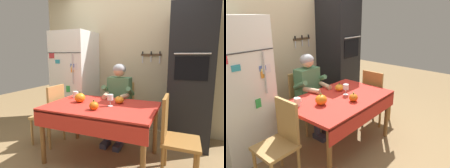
# 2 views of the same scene
# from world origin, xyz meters

# --- Properties ---
(ground_plane) EXTENTS (10.00, 10.00, 0.00)m
(ground_plane) POSITION_xyz_m (0.00, 0.00, 0.00)
(ground_plane) COLOR #93754C
(ground_plane) RESTS_ON ground
(back_wall_assembly) EXTENTS (3.70, 0.13, 2.60)m
(back_wall_assembly) POSITION_xyz_m (0.05, 1.35, 1.30)
(back_wall_assembly) COLOR #BCAD89
(back_wall_assembly) RESTS_ON ground
(refrigerator) EXTENTS (0.68, 0.71, 1.80)m
(refrigerator) POSITION_xyz_m (-0.95, 0.96, 0.90)
(refrigerator) COLOR white
(refrigerator) RESTS_ON ground
(wall_oven) EXTENTS (0.60, 0.64, 2.10)m
(wall_oven) POSITION_xyz_m (1.05, 1.00, 1.05)
(wall_oven) COLOR black
(wall_oven) RESTS_ON ground
(dining_table) EXTENTS (1.40, 0.90, 0.74)m
(dining_table) POSITION_xyz_m (0.00, 0.08, 0.66)
(dining_table) COLOR brown
(dining_table) RESTS_ON ground
(chair_behind_person) EXTENTS (0.40, 0.40, 0.93)m
(chair_behind_person) POSITION_xyz_m (0.02, 0.87, 0.51)
(chair_behind_person) COLOR tan
(chair_behind_person) RESTS_ON ground
(seated_person) EXTENTS (0.47, 0.55, 1.25)m
(seated_person) POSITION_xyz_m (0.02, 0.68, 0.74)
(seated_person) COLOR #38384C
(seated_person) RESTS_ON ground
(chair_right_side) EXTENTS (0.40, 0.40, 0.93)m
(chair_right_side) POSITION_xyz_m (0.90, 0.08, 0.51)
(chair_right_side) COLOR #9E6B33
(chair_right_side) RESTS_ON ground
(chair_left_side) EXTENTS (0.40, 0.40, 0.93)m
(chair_left_side) POSITION_xyz_m (-0.90, 0.19, 0.51)
(chair_left_side) COLOR tan
(chair_left_side) RESTS_ON ground
(coffee_mug) EXTENTS (0.11, 0.08, 0.10)m
(coffee_mug) POSITION_xyz_m (-0.54, 0.32, 0.79)
(coffee_mug) COLOR white
(coffee_mug) RESTS_ON dining_table
(wine_glass) EXTENTS (0.08, 0.08, 0.15)m
(wine_glass) POSITION_xyz_m (0.13, 0.09, 0.85)
(wine_glass) COLOR white
(wine_glass) RESTS_ON dining_table
(pumpkin_large) EXTENTS (0.14, 0.14, 0.15)m
(pumpkin_large) POSITION_xyz_m (-0.33, 0.12, 0.80)
(pumpkin_large) COLOR orange
(pumpkin_large) RESTS_ON dining_table
(pumpkin_medium) EXTENTS (0.11, 0.11, 0.12)m
(pumpkin_medium) POSITION_xyz_m (0.01, -0.12, 0.79)
(pumpkin_medium) COLOR orange
(pumpkin_medium) RESTS_ON dining_table
(pumpkin_small) EXTENTS (0.12, 0.12, 0.12)m
(pumpkin_small) POSITION_xyz_m (0.19, 0.26, 0.79)
(pumpkin_small) COLOR orange
(pumpkin_small) RESTS_ON dining_table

